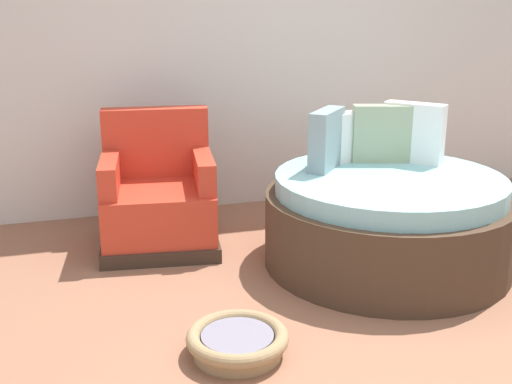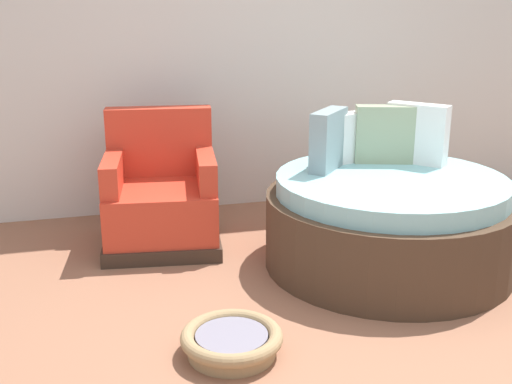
# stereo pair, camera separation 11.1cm
# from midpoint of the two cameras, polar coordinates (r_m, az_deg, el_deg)

# --- Properties ---
(ground_plane) EXTENTS (8.00, 8.00, 0.02)m
(ground_plane) POSITION_cam_midpoint_polar(r_m,az_deg,el_deg) (3.38, 10.72, -13.45)
(ground_plane) COLOR #936047
(back_wall) EXTENTS (8.00, 0.12, 3.14)m
(back_wall) POSITION_cam_midpoint_polar(r_m,az_deg,el_deg) (5.28, -1.19, 15.74)
(back_wall) COLOR silver
(back_wall) RESTS_ON ground_plane
(round_daybed) EXTENTS (1.61, 1.61, 1.02)m
(round_daybed) POSITION_cam_midpoint_polar(r_m,az_deg,el_deg) (4.23, 10.94, -2.23)
(round_daybed) COLOR #473323
(round_daybed) RESTS_ON ground_plane
(red_armchair) EXTENTS (0.89, 0.89, 0.94)m
(red_armchair) POSITION_cam_midpoint_polar(r_m,az_deg,el_deg) (4.53, -9.50, -0.65)
(red_armchair) COLOR #38281E
(red_armchair) RESTS_ON ground_plane
(pet_basket) EXTENTS (0.51, 0.51, 0.13)m
(pet_basket) POSITION_cam_midpoint_polar(r_m,az_deg,el_deg) (3.20, -2.71, -13.34)
(pet_basket) COLOR #9E7F56
(pet_basket) RESTS_ON ground_plane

